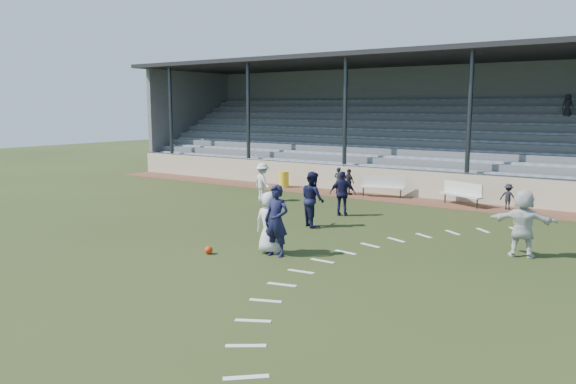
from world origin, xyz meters
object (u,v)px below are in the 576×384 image
Objects in this scene: trash_bin at (284,179)px; football at (209,250)px; player_white_lead at (270,222)px; player_navy_lead at (276,221)px; bench_left at (383,184)px; bench_right at (462,192)px.

trash_bin reaches higher than football.
trash_bin is 0.46× the size of player_white_lead.
player_white_lead is at bearing 151.33° from player_navy_lead.
bench_left is 8.95× the size of football.
player_navy_lead is (7.50, -10.97, 0.57)m from trash_bin.
bench_left is 5.49m from trash_bin.
player_navy_lead reaches higher than bench_left.
player_white_lead reaches higher than bench_right.
bench_right is 10.89m from player_white_lead.
trash_bin is 13.25m from football.
player_white_lead is 0.89× the size of player_navy_lead.
player_navy_lead is at bearing -74.50° from bench_right.
player_white_lead is (1.33, 1.07, 0.76)m from football.
bench_right is at bearing -115.16° from player_white_lead.
bench_right is (3.64, -0.16, 0.00)m from bench_left.
player_navy_lead is (-1.63, -10.85, 0.40)m from bench_right.
player_navy_lead reaches higher than bench_right.
bench_left is 3.64m from bench_right.
bench_right is 10.98m from player_navy_lead.
bench_left is 11.95m from football.
trash_bin is (-5.49, -0.04, -0.16)m from bench_left.
football is (0.35, -11.94, -0.47)m from bench_left.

